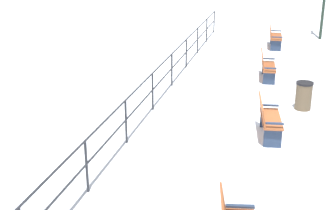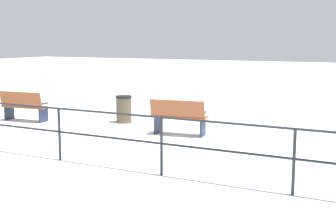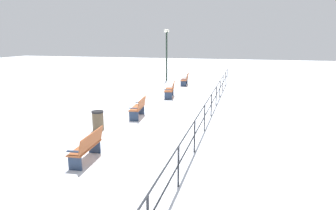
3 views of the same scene
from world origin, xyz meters
name	(u,v)px [view 3 (image 3 of 3)]	position (x,y,z in m)	size (l,w,h in m)	color
ground_plane	(140,118)	(0.00, 0.00, 0.00)	(80.00, 80.00, 0.00)	white
bench_nearest	(185,79)	(-0.11, -9.81, 0.46)	(0.67, 1.43, 0.92)	brown
bench_second	(171,89)	(-0.19, -4.91, 0.49)	(0.82, 1.66, 0.95)	brown
bench_third	(139,107)	(0.04, -0.01, 0.48)	(0.67, 1.45, 0.91)	brown
bench_fourth	(87,146)	(-0.21, 4.89, 0.46)	(0.59, 1.49, 0.89)	brown
lamppost_near	(167,46)	(1.94, -11.92, 2.86)	(0.27, 0.95, 4.26)	#1E2D23
waterfront_railing	(208,106)	(-3.09, 0.00, 0.72)	(0.05, 25.08, 1.06)	#26282D
trash_bin	(98,121)	(0.92, 2.15, 0.39)	(0.46, 0.46, 0.78)	brown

